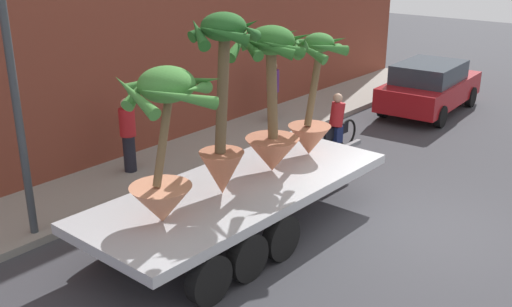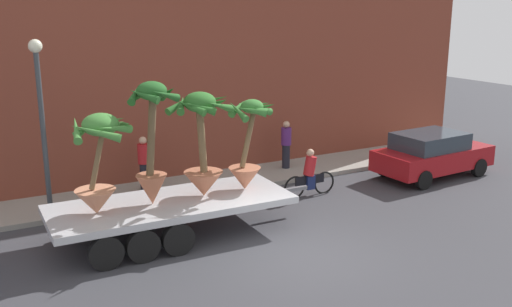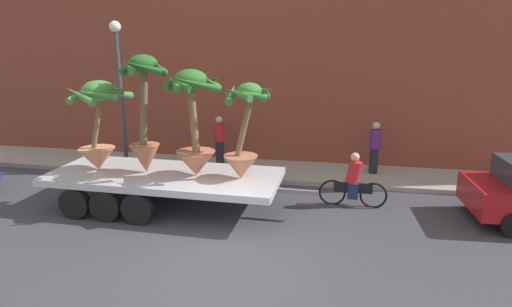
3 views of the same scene
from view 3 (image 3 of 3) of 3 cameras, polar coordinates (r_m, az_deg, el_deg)
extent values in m
plane|color=#38383D|center=(8.96, -4.14, -14.59)|extent=(60.00, 60.00, 0.00)
cube|color=gray|center=(14.42, 2.08, -2.36)|extent=(24.00, 2.20, 0.15)
cube|color=brown|center=(15.42, 3.25, 15.16)|extent=(24.00, 1.20, 8.83)
cube|color=#B7BABF|center=(11.54, -12.24, -3.04)|extent=(6.21, 2.54, 0.18)
cylinder|color=black|center=(13.52, -17.84, -2.89)|extent=(0.80, 0.24, 0.80)
cylinder|color=black|center=(11.74, -23.26, -6.21)|extent=(0.80, 0.24, 0.80)
cylinder|color=black|center=(13.12, -14.56, -3.19)|extent=(0.80, 0.24, 0.80)
cylinder|color=black|center=(11.28, -19.64, -6.71)|extent=(0.80, 0.24, 0.80)
cylinder|color=black|center=(12.77, -11.08, -3.49)|extent=(0.80, 0.24, 0.80)
cylinder|color=black|center=(10.86, -15.72, -7.22)|extent=(0.80, 0.24, 0.80)
cube|color=slate|center=(10.68, 5.71, -5.12)|extent=(1.00, 0.12, 0.10)
cone|color=#B26647|center=(10.76, -2.06, -1.84)|extent=(0.88, 0.88, 0.61)
cylinder|color=brown|center=(10.45, -1.51, 4.03)|extent=(0.52, 0.14, 1.64)
ellipsoid|color=#387A33|center=(10.30, -0.91, 8.51)|extent=(0.60, 0.60, 0.38)
cone|color=#387A33|center=(10.31, 1.46, 8.19)|extent=(0.36, 0.89, 0.44)
cone|color=#387A33|center=(10.58, 0.86, 8.52)|extent=(0.80, 0.69, 0.33)
cone|color=#387A33|center=(10.68, -1.92, 8.43)|extent=(0.80, 0.69, 0.44)
cone|color=#387A33|center=(10.38, -3.29, 8.11)|extent=(0.26, 0.89, 0.51)
cone|color=#387A33|center=(10.01, -2.49, 8.08)|extent=(0.82, 0.60, 0.35)
cone|color=#387A33|center=(9.98, -0.47, 7.95)|extent=(0.73, 0.48, 0.39)
cone|color=tan|center=(12.27, -20.60, -0.68)|extent=(0.98, 0.98, 0.60)
cylinder|color=brown|center=(11.97, -20.61, 4.26)|extent=(0.51, 0.13, 1.54)
ellipsoid|color=#428438|center=(11.80, -20.48, 7.96)|extent=(0.86, 0.86, 0.54)
cone|color=#428438|center=(11.47, -18.16, 7.74)|extent=(0.32, 1.17, 0.45)
cone|color=#428438|center=(12.07, -18.49, 8.08)|extent=(0.99, 0.62, 0.40)
cone|color=#428438|center=(12.24, -20.08, 7.83)|extent=(0.91, 0.50, 0.55)
cone|color=#428438|center=(12.16, -22.46, 7.64)|extent=(0.36, 1.12, 0.55)
cone|color=#428438|center=(11.49, -22.78, 7.27)|extent=(1.13, 0.65, 0.51)
cone|color=#428438|center=(11.33, -20.57, 7.48)|extent=(0.95, 0.63, 0.38)
cone|color=#B26647|center=(11.60, -14.67, -0.66)|extent=(0.78, 0.78, 0.77)
cylinder|color=brown|center=(11.27, -14.92, 6.32)|extent=(0.36, 0.19, 2.10)
ellipsoid|color=#235B23|center=(11.14, -15.04, 11.64)|extent=(0.74, 0.74, 0.46)
cone|color=#235B23|center=(11.00, -12.96, 11.30)|extent=(0.26, 0.85, 0.51)
cone|color=#235B23|center=(11.46, -13.93, 11.49)|extent=(0.80, 0.32, 0.42)
cone|color=#235B23|center=(11.49, -16.13, 11.27)|extent=(0.61, 0.81, 0.49)
cone|color=#235B23|center=(11.03, -16.97, 11.18)|extent=(0.70, 0.72, 0.40)
cone|color=#235B23|center=(10.71, -14.88, 11.19)|extent=(0.88, 0.60, 0.46)
cone|color=#B26647|center=(11.09, -8.10, -1.34)|extent=(1.03, 1.03, 0.65)
cylinder|color=brown|center=(10.81, -8.49, 5.00)|extent=(0.28, 0.19, 1.84)
ellipsoid|color=#2D6B28|center=(10.69, -8.83, 9.84)|extent=(0.83, 0.83, 0.52)
cone|color=#2D6B28|center=(10.53, -6.11, 9.52)|extent=(0.21, 1.06, 0.51)
cone|color=#2D6B28|center=(10.92, -6.12, 9.76)|extent=(0.89, 0.96, 0.48)
cone|color=#2D6B28|center=(11.28, -9.02, 9.79)|extent=(1.16, 0.65, 0.56)
cone|color=#2D6B28|center=(11.02, -10.48, 9.64)|extent=(0.58, 0.91, 0.44)
cone|color=#2D6B28|center=(10.59, -11.04, 9.37)|extent=(0.66, 0.82, 0.44)
cone|color=#2D6B28|center=(10.40, -10.41, 9.27)|extent=(0.86, 0.53, 0.45)
cone|color=#2D6B28|center=(10.15, -7.85, 9.28)|extent=(1.05, 0.85, 0.51)
torus|color=black|center=(11.91, 15.57, -5.48)|extent=(0.74, 0.08, 0.74)
torus|color=black|center=(11.88, 10.25, -5.20)|extent=(0.74, 0.08, 0.74)
cube|color=black|center=(11.82, 12.96, -4.53)|extent=(1.04, 0.08, 0.28)
cylinder|color=red|center=(11.68, 13.10, -2.45)|extent=(0.45, 0.35, 0.65)
sphere|color=tan|center=(11.56, 13.22, -0.47)|extent=(0.24, 0.24, 0.24)
cube|color=navy|center=(11.85, 12.94, -4.90)|extent=(0.29, 0.25, 0.44)
cylinder|color=black|center=(13.00, 28.50, -5.17)|extent=(0.65, 0.24, 0.64)
cylinder|color=black|center=(14.85, -4.91, 0.14)|extent=(0.28, 0.28, 0.85)
cylinder|color=red|center=(14.68, -4.97, 2.90)|extent=(0.36, 0.36, 0.62)
sphere|color=tan|center=(14.59, -5.01, 4.55)|extent=(0.24, 0.24, 0.24)
cylinder|color=black|center=(14.36, 15.59, -0.93)|extent=(0.28, 0.28, 0.85)
cylinder|color=#51236B|center=(14.17, 15.81, 1.92)|extent=(0.36, 0.36, 0.62)
sphere|color=tan|center=(14.08, 15.93, 3.63)|extent=(0.24, 0.24, 0.24)
cylinder|color=#383D42|center=(14.71, -17.71, 6.58)|extent=(0.14, 0.14, 4.50)
sphere|color=#EAEACC|center=(14.56, -18.50, 15.94)|extent=(0.36, 0.36, 0.36)
camera|label=1|loc=(12.41, -64.10, 10.29)|focal=41.77mm
camera|label=2|loc=(9.85, -100.59, 5.47)|focal=40.55mm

